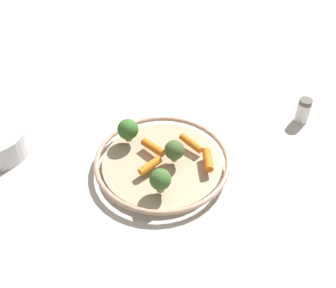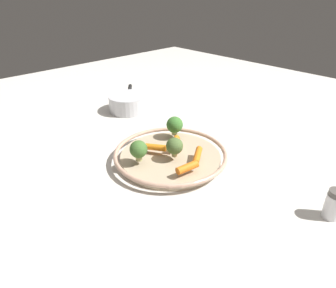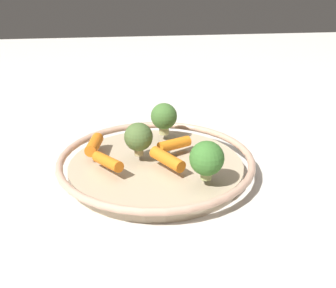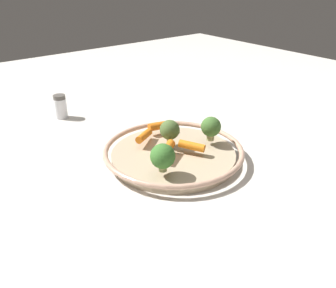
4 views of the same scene
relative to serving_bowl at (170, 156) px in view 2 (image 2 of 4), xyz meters
name	(u,v)px [view 2 (image 2 of 4)]	position (x,y,z in m)	size (l,w,h in m)	color
ground_plane	(170,161)	(0.00, 0.00, -0.02)	(2.52, 2.52, 0.00)	beige
serving_bowl	(170,156)	(0.00, 0.00, 0.00)	(0.34, 0.34, 0.03)	tan
baby_carrot_near_rim	(198,155)	(0.03, -0.08, 0.03)	(0.02, 0.02, 0.07)	orange
baby_carrot_center	(175,143)	(0.03, 0.02, 0.03)	(0.02, 0.02, 0.07)	orange
baby_carrot_right	(156,147)	(-0.03, 0.03, 0.03)	(0.02, 0.02, 0.06)	orange
baby_carrot_back	(187,167)	(-0.04, -0.10, 0.03)	(0.02, 0.02, 0.06)	orange
broccoli_floret_mid	(139,150)	(-0.10, 0.02, 0.05)	(0.05, 0.05, 0.06)	tan
broccoli_floret_large	(175,146)	(-0.01, -0.03, 0.05)	(0.05, 0.05, 0.06)	tan
broccoli_floret_small	(175,125)	(0.09, 0.07, 0.05)	(0.05, 0.05, 0.06)	#9CA466
salt_shaker	(334,204)	(0.10, -0.42, 0.02)	(0.04, 0.04, 0.07)	white
saucepan	(129,103)	(0.15, 0.40, 0.02)	(0.19, 0.21, 0.07)	silver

